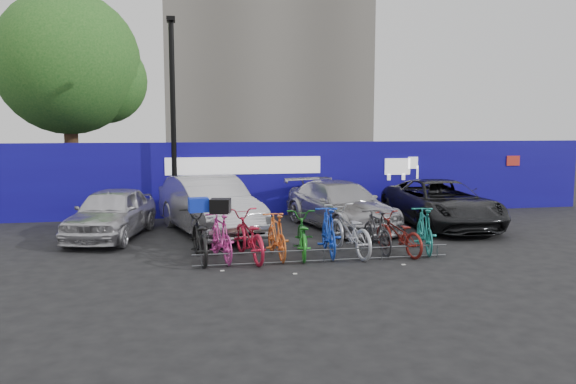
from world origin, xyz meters
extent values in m
plane|color=black|center=(0.00, 0.00, 0.00)|extent=(100.00, 100.00, 0.00)
cube|color=#12097E|center=(0.00, 6.00, 1.20)|extent=(22.00, 0.15, 2.40)
cube|color=white|center=(-1.00, 5.90, 1.65)|extent=(5.00, 0.02, 0.55)
cube|color=white|center=(4.20, 5.90, 1.55)|extent=(1.20, 0.02, 0.90)
cube|color=red|center=(8.50, 5.90, 1.70)|extent=(0.50, 0.02, 0.35)
cylinder|color=#382314|center=(-7.00, 10.00, 2.00)|extent=(0.50, 0.50, 4.00)
sphere|color=#19531B|center=(-7.00, 10.00, 5.20)|extent=(5.20, 5.20, 5.20)
sphere|color=#19531B|center=(-5.80, 10.30, 4.60)|extent=(3.20, 3.20, 3.20)
cylinder|color=black|center=(-3.20, 5.40, 3.00)|extent=(0.16, 0.16, 6.00)
cube|color=black|center=(-3.20, 5.40, 6.05)|extent=(0.25, 0.50, 0.12)
cylinder|color=#595B60|center=(0.00, -0.60, 0.28)|extent=(5.60, 0.03, 0.03)
cylinder|color=#595B60|center=(0.00, -0.60, 0.05)|extent=(5.60, 0.03, 0.03)
cylinder|color=#595B60|center=(-2.60, -0.60, 0.14)|extent=(0.03, 0.03, 0.28)
cylinder|color=#595B60|center=(-1.30, -0.60, 0.14)|extent=(0.03, 0.03, 0.28)
cylinder|color=#595B60|center=(0.00, -0.60, 0.14)|extent=(0.03, 0.03, 0.28)
cylinder|color=#595B60|center=(1.30, -0.60, 0.14)|extent=(0.03, 0.03, 0.28)
cylinder|color=#595B60|center=(2.60, -0.60, 0.14)|extent=(0.03, 0.03, 0.28)
imported|color=silver|center=(-4.80, 3.05, 0.66)|extent=(2.37, 4.12, 1.32)
imported|color=#B2B1B6|center=(-2.26, 3.14, 0.78)|extent=(2.88, 4.99, 1.55)
imported|color=#A9A8AD|center=(1.47, 3.29, 0.66)|extent=(2.87, 4.87, 1.32)
imported|color=black|center=(4.43, 3.05, 0.67)|extent=(2.33, 4.88, 1.34)
imported|color=black|center=(-2.63, 0.07, 0.54)|extent=(0.91, 2.10, 1.07)
imported|color=#D33695|center=(-2.16, 0.00, 0.52)|extent=(0.81, 1.80, 1.04)
imported|color=#B11630|center=(-1.57, -0.04, 0.53)|extent=(1.05, 2.12, 1.07)
imported|color=orange|center=(-0.94, -0.01, 0.50)|extent=(0.58, 1.70, 1.01)
imported|color=#1D791F|center=(-0.35, 0.05, 0.49)|extent=(0.93, 1.94, 0.98)
imported|color=#153CC2|center=(0.27, 0.06, 0.54)|extent=(0.69, 1.85, 1.09)
imported|color=#ADAEB5|center=(0.73, 0.04, 0.55)|extent=(1.06, 2.19, 1.10)
imported|color=#29292B|center=(1.42, 0.08, 0.50)|extent=(0.56, 1.69, 1.00)
imported|color=maroon|center=(1.86, -0.11, 0.46)|extent=(1.01, 1.87, 0.93)
imported|color=#1B7970|center=(2.53, -0.04, 0.52)|extent=(0.86, 1.79, 1.04)
cube|color=#1029BC|center=(-2.63, 0.07, 1.22)|extent=(0.45, 0.36, 0.30)
cube|color=black|center=(-2.16, 0.00, 1.20)|extent=(0.49, 0.46, 0.31)
camera|label=1|loc=(-2.93, -12.03, 2.91)|focal=35.00mm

